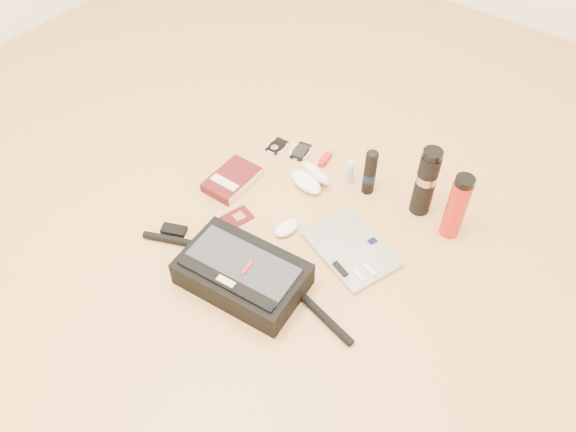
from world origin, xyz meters
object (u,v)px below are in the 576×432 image
(thermos_red, at_px, (457,207))
(messenger_bag, at_px, (242,273))
(book, at_px, (232,180))
(laptop, at_px, (351,250))
(thermos_black, at_px, (426,182))

(thermos_red, bearing_deg, messenger_bag, -125.59)
(book, height_order, thermos_red, thermos_red)
(messenger_bag, bearing_deg, laptop, 51.24)
(messenger_bag, relative_size, book, 3.85)
(messenger_bag, height_order, book, messenger_bag)
(messenger_bag, xyz_separation_m, thermos_black, (0.31, 0.67, 0.09))
(book, height_order, thermos_black, thermos_black)
(thermos_black, xyz_separation_m, thermos_red, (0.14, -0.04, -0.01))
(book, xyz_separation_m, thermos_red, (0.80, 0.29, 0.12))
(messenger_bag, distance_m, thermos_black, 0.74)
(thermos_red, bearing_deg, book, -159.86)
(laptop, height_order, thermos_black, thermos_black)
(laptop, xyz_separation_m, thermos_black, (0.09, 0.33, 0.14))
(messenger_bag, distance_m, thermos_red, 0.78)
(book, relative_size, thermos_black, 0.76)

